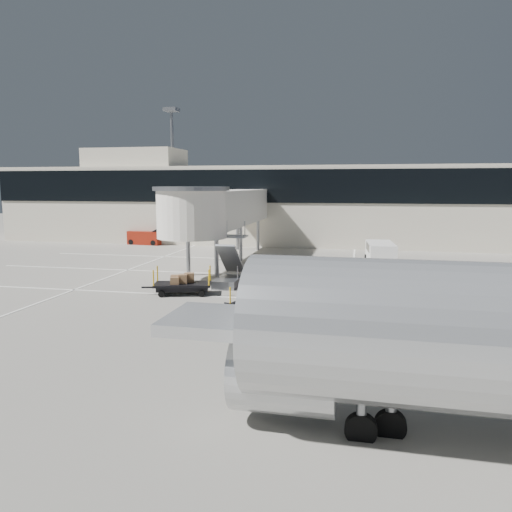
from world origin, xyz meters
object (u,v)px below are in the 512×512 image
Objects in this scene: suitcase_cart at (317,287)px; box_cart_far at (182,285)px; belt_loader at (146,238)px; box_cart_near at (263,305)px; ground_worker at (247,307)px; minivan at (380,252)px; baggage_tug at (289,279)px.

box_cart_far is at bearing -154.68° from suitcase_cart.
suitcase_cart is 28.45m from belt_loader.
suitcase_cart is at bearing 81.49° from box_cart_near.
suitcase_cart is 5.17m from box_cart_near.
belt_loader reaches higher than ground_worker.
belt_loader reaches higher than minivan.
belt_loader is at bearing 108.86° from ground_worker.
minivan is 25.00m from belt_loader.
minivan reaches higher than box_cart_far.
suitcase_cart reaches higher than box_cart_near.
box_cart_near is (-0.32, -6.38, -0.08)m from baggage_tug.
box_cart_far is at bearing 162.19° from box_cart_near.
baggage_tug is 6.29m from box_cart_far.
baggage_tug is 11.47m from minivan.
baggage_tug is at bearing 71.95° from ground_worker.
baggage_tug reaches higher than suitcase_cart.
ground_worker is at bearing -113.24° from minivan.
baggage_tug is 2.50m from suitcase_cart.
suitcase_cart is 0.81× the size of minivan.
baggage_tug reaches higher than box_cart_far.
box_cart_near is 1.80m from ground_worker.
box_cart_near is at bearing -92.32° from baggage_tug.
box_cart_far is (-5.65, -2.78, -0.04)m from baggage_tug.
suitcase_cart is at bearing -111.96° from minivan.
minivan is (6.37, 18.08, 0.23)m from ground_worker.
ground_worker is at bearing -94.65° from suitcase_cart.
minivan reaches higher than box_cart_near.
suitcase_cart is 6.92m from ground_worker.
baggage_tug is at bearing -40.76° from belt_loader.
ground_worker reaches higher than box_cart_near.
ground_worker is at bearing -51.61° from belt_loader.
box_cart_near is 2.12× the size of ground_worker.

